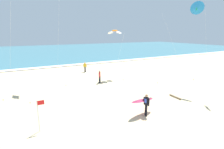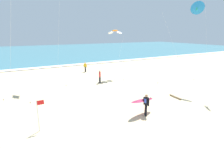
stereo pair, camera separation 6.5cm
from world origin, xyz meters
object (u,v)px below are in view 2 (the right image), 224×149
lifeguard_flag (39,112)px  driftwood_log (175,97)px  surfer_lead (144,102)px  bystander_red_top (100,77)px  kite_arc_amber_far (115,32)px  bystander_yellow_top (85,67)px  kite_delta_cobalt_close (197,8)px

lifeguard_flag → driftwood_log: (12.14, 0.07, -1.19)m
surfer_lead → bystander_red_top: (0.67, 9.50, -0.24)m
lifeguard_flag → kite_arc_amber_far: bearing=41.8°
surfer_lead → driftwood_log: bearing=16.1°
bystander_yellow_top → driftwood_log: bystander_yellow_top is taller
bystander_yellow_top → lifeguard_flag: 17.18m
kite_delta_cobalt_close → driftwood_log: bearing=-160.5°
surfer_lead → lifeguard_flag: lifeguard_flag is taller
kite_delta_cobalt_close → bystander_yellow_top: kite_delta_cobalt_close is taller
bystander_red_top → lifeguard_flag: (-7.86, -8.14, 0.45)m
bystander_yellow_top → kite_delta_cobalt_close: bearing=-62.7°
kite_arc_amber_far → driftwood_log: size_ratio=4.74×
surfer_lead → driftwood_log: size_ratio=1.79×
bystander_red_top → lifeguard_flag: 11.32m
kite_arc_amber_far → kite_delta_cobalt_close: bearing=-61.2°
kite_delta_cobalt_close → bystander_yellow_top: 17.23m
kite_arc_amber_far → bystander_yellow_top: bearing=115.0°
kite_delta_cobalt_close → driftwood_log: size_ratio=6.73×
lifeguard_flag → driftwood_log: 12.20m
bystander_red_top → lifeguard_flag: bearing=-134.0°
kite_delta_cobalt_close → bystander_red_top: size_ratio=5.78×
surfer_lead → kite_arc_amber_far: bearing=71.6°
surfer_lead → kite_arc_amber_far: (3.69, 11.08, 5.13)m
surfer_lead → kite_delta_cobalt_close: bearing=17.5°
kite_arc_amber_far → bystander_red_top: (-3.02, -1.58, -5.37)m
kite_delta_cobalt_close → driftwood_log: 9.15m
kite_arc_amber_far → kite_delta_cobalt_close: size_ratio=0.70×
bystander_yellow_top → bystander_red_top: bearing=-94.9°
surfer_lead → kite_delta_cobalt_close: (8.33, 2.62, 7.44)m
kite_delta_cobalt_close → lifeguard_flag: (-15.52, -1.27, -7.23)m
kite_arc_amber_far → bystander_yellow_top: (-2.44, 5.24, -5.37)m
kite_arc_amber_far → driftwood_log: bearing=-82.5°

